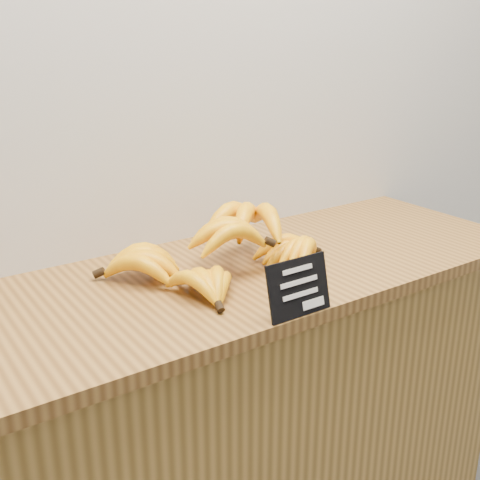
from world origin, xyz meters
TOP-DOWN VIEW (x-y plane):
  - counter at (0.17, 2.75)m, footprint 1.42×0.50m
  - counter_top at (0.17, 2.75)m, footprint 1.55×0.54m
  - chalkboard_sign at (0.17, 2.50)m, footprint 0.14×0.03m
  - banana_pile at (0.17, 2.75)m, footprint 0.50×0.37m

SIDE VIEW (x-z plane):
  - counter at x=0.17m, z-range 0.00..0.90m
  - counter_top at x=0.17m, z-range 0.90..0.93m
  - chalkboard_sign at x=0.17m, z-range 0.93..1.04m
  - banana_pile at x=0.17m, z-range 0.93..1.05m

